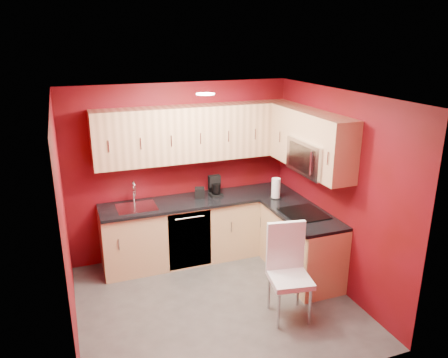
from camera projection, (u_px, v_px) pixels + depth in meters
floor at (216, 303)px, 5.30m from camera, size 3.20×3.20×0.00m
ceiling at (214, 96)px, 4.52m from camera, size 3.20×3.20×0.00m
wall_back at (180, 171)px, 6.25m from camera, size 3.20×0.00×3.20m
wall_front at (276, 272)px, 3.58m from camera, size 3.20×0.00×3.20m
wall_left at (65, 229)px, 4.38m from camera, size 0.00×3.00×3.00m
wall_right at (336, 191)px, 5.44m from camera, size 0.00×3.00×3.00m
base_cabinets_back at (201, 229)px, 6.30m from camera, size 2.80×0.60×0.87m
base_cabinets_right at (301, 245)px, 5.82m from camera, size 0.60×1.30×0.87m
countertop_back at (201, 200)px, 6.14m from camera, size 2.80×0.63×0.04m
countertop_right at (303, 214)px, 5.66m from camera, size 0.63×1.27×0.04m
upper_cabinets_back at (196, 133)px, 5.98m from camera, size 2.80×0.35×0.75m
upper_cabinets_right at (308, 135)px, 5.58m from camera, size 0.35×1.55×0.75m
microwave at (315, 157)px, 5.42m from camera, size 0.42×0.76×0.42m
cooktop at (304, 213)px, 5.62m from camera, size 0.50×0.55×0.01m
sink at (136, 204)px, 5.84m from camera, size 0.52×0.42×0.35m
dishwasher_front at (190, 240)px, 5.96m from camera, size 0.60×0.02×0.82m
downlight at (205, 94)px, 4.79m from camera, size 0.20×0.20×0.01m
coffee_maker at (216, 186)px, 6.24m from camera, size 0.17×0.22×0.28m
napkin_holder at (200, 193)px, 6.17m from camera, size 0.16×0.16×0.14m
paper_towel at (276, 188)px, 6.13m from camera, size 0.21×0.21×0.29m
dining_chair at (290, 274)px, 4.89m from camera, size 0.52×0.54×1.10m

